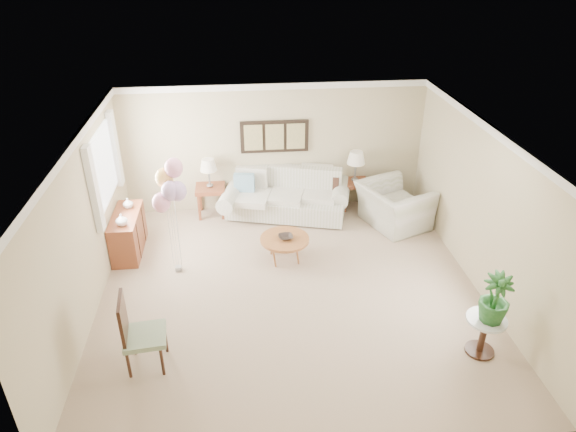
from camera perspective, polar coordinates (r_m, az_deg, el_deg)
The scene contains 18 objects.
ground_plane at distance 8.35m, azimuth 0.32°, elevation -8.32°, with size 6.00×6.00×0.00m, color tan.
room_shell at distance 7.56m, azimuth -0.55°, elevation 1.95°, with size 6.04×6.04×2.60m.
wall_art_triptych at distance 10.23m, azimuth -1.50°, elevation 8.81°, with size 1.35×0.06×0.65m.
sofa at distance 10.39m, azimuth -0.19°, elevation 2.08°, with size 2.81×1.54×0.95m.
end_table_left at distance 10.41m, azimuth -8.62°, elevation 2.74°, with size 0.58×0.53×0.63m.
end_table_right at distance 10.70m, azimuth 7.38°, elevation 3.43°, with size 0.55×0.50×0.60m.
lamp_left at distance 10.18m, azimuth -8.84°, elevation 5.53°, with size 0.33×0.33×0.59m.
lamp_right at distance 10.46m, azimuth 7.58°, elevation 6.34°, with size 0.36×0.36×0.64m.
coffee_table at distance 8.90m, azimuth -0.37°, elevation -2.64°, with size 0.86×0.86×0.43m.
decor_bowl at distance 8.84m, azimuth -0.26°, elevation -2.36°, with size 0.25×0.25×0.06m, color black.
armchair at distance 10.19m, azimuth 11.63°, elevation 1.12°, with size 1.26×1.10×0.82m, color silver.
side_table at distance 7.49m, azimuth 21.04°, elevation -11.42°, with size 0.54×0.54×0.58m.
potted_plant at distance 7.18m, azimuth 22.03°, elevation -8.50°, with size 0.40×0.40×0.71m, color #164A18.
accent_chair at distance 7.02m, azimuth -16.36°, elevation -12.22°, with size 0.58×0.58×1.09m.
credenza at distance 9.58m, azimuth -17.35°, elevation -1.83°, with size 0.46×1.20×0.74m.
vase_white at distance 9.04m, azimuth -18.02°, elevation -0.39°, with size 0.20×0.20×0.21m, color white.
vase_sage at distance 9.60m, azimuth -17.37°, elevation 1.38°, with size 0.18×0.18×0.19m, color #B9B9B9.
balloon_cluster at distance 8.21m, azimuth -13.03°, elevation 3.19°, with size 0.55×0.52×2.04m.
Camera 1 is at (-0.75, -6.63, 5.03)m, focal length 32.00 mm.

